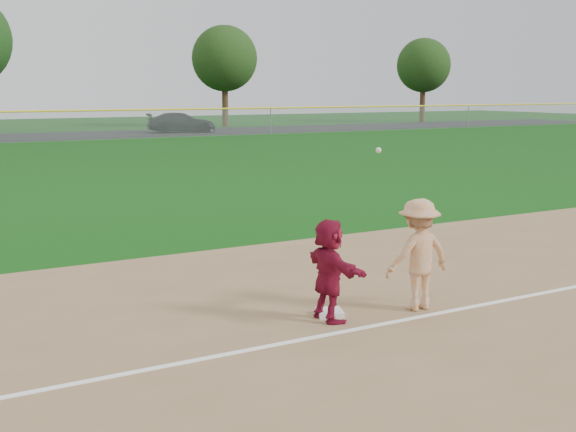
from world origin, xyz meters
TOP-DOWN VIEW (x-y plane):
  - ground at (0.00, 0.00)m, footprint 160.00×160.00m
  - foul_line at (0.00, -0.80)m, footprint 60.00×0.10m
  - first_base at (-0.15, -0.06)m, footprint 0.48×0.48m
  - base_runner at (-0.28, -0.24)m, footprint 0.49×1.43m
  - car_right at (14.92, 45.61)m, footprint 5.79×3.48m
  - first_base_play at (1.22, -0.44)m, footprint 1.27×0.68m
  - tree_3 at (22.00, 52.80)m, footprint 6.00×6.00m
  - tree_4 at (44.00, 51.20)m, footprint 5.60×5.60m

SIDE VIEW (x-z plane):
  - ground at x=0.00m, z-range 0.00..0.00m
  - foul_line at x=0.00m, z-range 0.02..0.03m
  - first_base at x=-0.15m, z-range 0.02..0.10m
  - base_runner at x=-0.28m, z-range 0.02..1.55m
  - car_right at x=14.92m, z-range 0.01..1.58m
  - first_base_play at x=1.22m, z-range -0.38..2.16m
  - tree_4 at x=44.00m, z-range 1.51..10.18m
  - tree_3 at x=22.00m, z-range 1.57..10.76m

